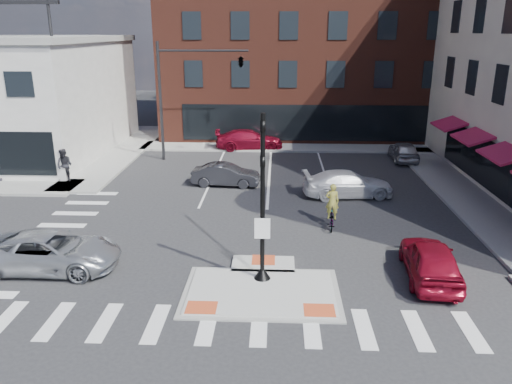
{
  "coord_description": "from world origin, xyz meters",
  "views": [
    {
      "loc": [
        0.49,
        -15.79,
        8.64
      ],
      "look_at": [
        -0.41,
        4.7,
        2.0
      ],
      "focal_mm": 35.0,
      "sensor_mm": 36.0,
      "label": 1
    }
  ],
  "objects_px": {
    "white_pickup": "(348,184)",
    "pedestrian_a": "(65,165)",
    "bg_car_red": "(249,140)",
    "cyclist": "(332,213)",
    "bg_car_silver": "(404,151)",
    "silver_suv": "(50,251)",
    "bg_car_dark": "(226,175)",
    "red_sedan": "(431,260)"
  },
  "relations": [
    {
      "from": "red_sedan",
      "to": "white_pickup",
      "type": "relative_size",
      "value": 0.88
    },
    {
      "from": "bg_car_dark",
      "to": "bg_car_red",
      "type": "bearing_deg",
      "value": -0.29
    },
    {
      "from": "red_sedan",
      "to": "bg_car_red",
      "type": "bearing_deg",
      "value": -64.41
    },
    {
      "from": "bg_car_silver",
      "to": "bg_car_red",
      "type": "bearing_deg",
      "value": -13.43
    },
    {
      "from": "red_sedan",
      "to": "bg_car_dark",
      "type": "xyz_separation_m",
      "value": [
        -8.59,
        11.15,
        -0.09
      ]
    },
    {
      "from": "red_sedan",
      "to": "white_pickup",
      "type": "xyz_separation_m",
      "value": [
        -1.75,
        9.43,
        -0.03
      ]
    },
    {
      "from": "white_pickup",
      "to": "pedestrian_a",
      "type": "distance_m",
      "value": 16.44
    },
    {
      "from": "red_sedan",
      "to": "bg_car_silver",
      "type": "height_order",
      "value": "red_sedan"
    },
    {
      "from": "red_sedan",
      "to": "white_pickup",
      "type": "height_order",
      "value": "red_sedan"
    },
    {
      "from": "red_sedan",
      "to": "cyclist",
      "type": "distance_m",
      "value": 5.68
    },
    {
      "from": "white_pickup",
      "to": "cyclist",
      "type": "height_order",
      "value": "cyclist"
    },
    {
      "from": "bg_car_silver",
      "to": "pedestrian_a",
      "type": "relative_size",
      "value": 2.06
    },
    {
      "from": "red_sedan",
      "to": "pedestrian_a",
      "type": "relative_size",
      "value": 2.21
    },
    {
      "from": "white_pickup",
      "to": "silver_suv",
      "type": "bearing_deg",
      "value": 119.86
    },
    {
      "from": "pedestrian_a",
      "to": "bg_car_dark",
      "type": "bearing_deg",
      "value": 9.57
    },
    {
      "from": "cyclist",
      "to": "red_sedan",
      "type": "bearing_deg",
      "value": 128.1
    },
    {
      "from": "cyclist",
      "to": "pedestrian_a",
      "type": "relative_size",
      "value": 1.09
    },
    {
      "from": "bg_car_red",
      "to": "bg_car_silver",
      "type": "bearing_deg",
      "value": -112.1
    },
    {
      "from": "silver_suv",
      "to": "white_pickup",
      "type": "bearing_deg",
      "value": -52.62
    },
    {
      "from": "red_sedan",
      "to": "bg_car_dark",
      "type": "relative_size",
      "value": 1.1
    },
    {
      "from": "white_pickup",
      "to": "bg_car_dark",
      "type": "relative_size",
      "value": 1.24
    },
    {
      "from": "silver_suv",
      "to": "cyclist",
      "type": "height_order",
      "value": "cyclist"
    },
    {
      "from": "silver_suv",
      "to": "bg_car_red",
      "type": "bearing_deg",
      "value": -16.77
    },
    {
      "from": "white_pickup",
      "to": "pedestrian_a",
      "type": "bearing_deg",
      "value": 77.05
    },
    {
      "from": "silver_suv",
      "to": "bg_car_dark",
      "type": "bearing_deg",
      "value": -26.19
    },
    {
      "from": "white_pickup",
      "to": "bg_car_dark",
      "type": "height_order",
      "value": "white_pickup"
    },
    {
      "from": "white_pickup",
      "to": "bg_car_dark",
      "type": "distance_m",
      "value": 7.06
    },
    {
      "from": "bg_car_red",
      "to": "white_pickup",
      "type": "bearing_deg",
      "value": -158.08
    },
    {
      "from": "bg_car_silver",
      "to": "cyclist",
      "type": "distance_m",
      "value": 14.22
    },
    {
      "from": "pedestrian_a",
      "to": "cyclist",
      "type": "bearing_deg",
      "value": -13.58
    },
    {
      "from": "bg_car_dark",
      "to": "cyclist",
      "type": "bearing_deg",
      "value": -134.58
    },
    {
      "from": "silver_suv",
      "to": "cyclist",
      "type": "bearing_deg",
      "value": -66.71
    },
    {
      "from": "cyclist",
      "to": "white_pickup",
      "type": "bearing_deg",
      "value": -100.99
    },
    {
      "from": "cyclist",
      "to": "silver_suv",
      "type": "bearing_deg",
      "value": 28.01
    },
    {
      "from": "bg_car_dark",
      "to": "pedestrian_a",
      "type": "xyz_separation_m",
      "value": [
        -9.5,
        -0.04,
        0.48
      ]
    },
    {
      "from": "bg_car_dark",
      "to": "bg_car_red",
      "type": "xyz_separation_m",
      "value": [
        0.82,
        9.46,
        0.09
      ]
    },
    {
      "from": "bg_car_silver",
      "to": "bg_car_red",
      "type": "distance_m",
      "value": 11.37
    },
    {
      "from": "bg_car_red",
      "to": "cyclist",
      "type": "xyz_separation_m",
      "value": [
        4.68,
        -15.83,
        -0.03
      ]
    },
    {
      "from": "bg_car_dark",
      "to": "pedestrian_a",
      "type": "distance_m",
      "value": 9.51
    },
    {
      "from": "white_pickup",
      "to": "cyclist",
      "type": "distance_m",
      "value": 4.85
    },
    {
      "from": "white_pickup",
      "to": "bg_car_dark",
      "type": "bearing_deg",
      "value": 68.82
    },
    {
      "from": "bg_car_silver",
      "to": "cyclist",
      "type": "height_order",
      "value": "cyclist"
    }
  ]
}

